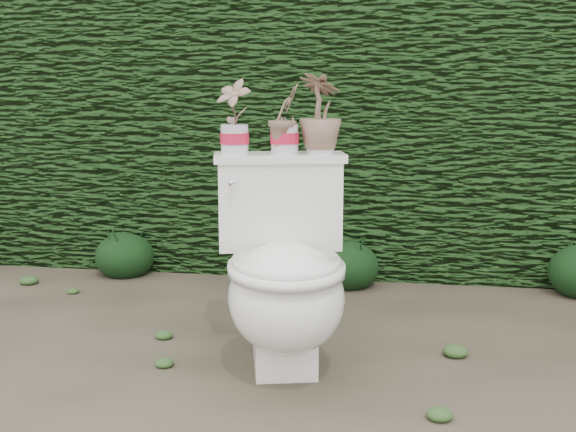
% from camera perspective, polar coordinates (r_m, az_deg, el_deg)
% --- Properties ---
extents(ground, '(60.00, 60.00, 0.00)m').
position_cam_1_polar(ground, '(2.85, 3.57, -10.95)').
color(ground, brown).
rests_on(ground, ground).
extents(hedge, '(8.00, 1.00, 1.60)m').
position_cam_1_polar(hedge, '(4.26, 5.87, 7.13)').
color(hedge, '#224818').
rests_on(hedge, ground).
extents(toilet, '(0.60, 0.77, 0.78)m').
position_cam_1_polar(toilet, '(2.61, -0.28, -4.76)').
color(toilet, white).
rests_on(toilet, ground).
extents(potted_plant_left, '(0.17, 0.15, 0.27)m').
position_cam_1_polar(potted_plant_left, '(2.75, -4.27, 7.71)').
color(potted_plant_left, '#338328').
rests_on(potted_plant_left, toilet).
extents(potted_plant_center, '(0.16, 0.17, 0.25)m').
position_cam_1_polar(potted_plant_center, '(2.76, -0.27, 7.54)').
color(potted_plant_center, '#338328').
rests_on(potted_plant_center, toilet).
extents(potted_plant_right, '(0.22, 0.22, 0.29)m').
position_cam_1_polar(potted_plant_right, '(2.78, 2.56, 7.95)').
color(potted_plant_right, '#338328').
rests_on(potted_plant_right, toilet).
extents(liriope_clump_1, '(0.32, 0.32, 0.26)m').
position_cam_1_polar(liriope_clump_1, '(4.08, -12.80, -2.73)').
color(liriope_clump_1, black).
rests_on(liriope_clump_1, ground).
extents(liriope_clump_2, '(0.33, 0.33, 0.26)m').
position_cam_1_polar(liriope_clump_2, '(3.77, 4.72, -3.56)').
color(liriope_clump_2, black).
rests_on(liriope_clump_2, ground).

